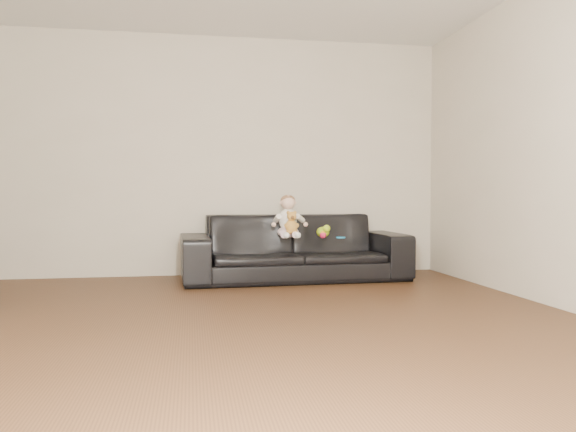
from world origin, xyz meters
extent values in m
plane|color=#472C19|center=(0.00, 0.00, 0.00)|extent=(5.50, 5.50, 0.00)
plane|color=beige|center=(0.00, 2.75, 1.30)|extent=(5.00, 0.00, 5.00)
imported|color=black|center=(0.78, 2.25, 0.34)|extent=(2.33, 0.99, 0.67)
ellipsoid|color=silver|center=(0.70, 2.14, 0.50)|extent=(0.26, 0.24, 0.12)
ellipsoid|color=white|center=(0.70, 2.15, 0.63)|extent=(0.22, 0.20, 0.22)
sphere|color=beige|center=(0.70, 2.14, 0.80)|extent=(0.18, 0.18, 0.15)
ellipsoid|color=#8C603F|center=(0.70, 2.15, 0.82)|extent=(0.18, 0.18, 0.10)
cylinder|color=silver|center=(0.65, 2.00, 0.48)|extent=(0.11, 0.19, 0.07)
cylinder|color=silver|center=(0.74, 2.00, 0.48)|extent=(0.11, 0.19, 0.07)
sphere|color=white|center=(0.64, 1.91, 0.48)|extent=(0.07, 0.07, 0.06)
sphere|color=white|center=(0.75, 1.91, 0.48)|extent=(0.07, 0.07, 0.06)
cylinder|color=white|center=(0.58, 2.10, 0.64)|extent=(0.09, 0.16, 0.10)
cylinder|color=white|center=(0.81, 2.10, 0.64)|extent=(0.09, 0.16, 0.10)
ellipsoid|color=#C48B38|center=(0.71, 2.00, 0.56)|extent=(0.13, 0.12, 0.14)
sphere|color=#C48B38|center=(0.71, 1.99, 0.66)|extent=(0.10, 0.10, 0.09)
sphere|color=#C48B38|center=(0.67, 2.00, 0.70)|extent=(0.04, 0.04, 0.04)
sphere|color=#C48B38|center=(0.74, 2.00, 0.70)|extent=(0.04, 0.04, 0.04)
sphere|color=#593819|center=(0.71, 1.95, 0.65)|extent=(0.04, 0.04, 0.04)
ellipsoid|color=#A7D418|center=(1.05, 2.11, 0.50)|extent=(0.15, 0.17, 0.11)
sphere|color=red|center=(1.02, 1.99, 0.47)|extent=(0.08, 0.08, 0.06)
cylinder|color=#1882C7|center=(1.21, 2.00, 0.45)|extent=(0.10, 0.10, 0.01)
camera|label=1|loc=(-0.27, -3.44, 0.86)|focal=35.00mm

